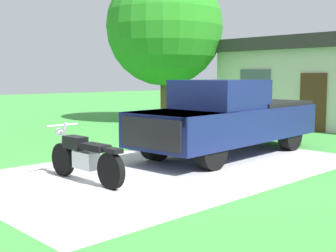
{
  "coord_description": "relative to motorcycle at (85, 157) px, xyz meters",
  "views": [
    {
      "loc": [
        6.78,
        -6.77,
        1.99
      ],
      "look_at": [
        -0.24,
        0.02,
        0.9
      ],
      "focal_mm": 47.9,
      "sensor_mm": 36.0,
      "label": 1
    }
  ],
  "objects": [
    {
      "name": "shade_tree",
      "position": [
        -7.22,
        8.95,
        3.62
      ],
      "size": [
        5.05,
        5.05,
        6.62
      ],
      "color": "brown",
      "rests_on": "ground"
    },
    {
      "name": "ground_plane",
      "position": [
        0.28,
        2.13,
        -0.47
      ],
      "size": [
        80.0,
        80.0,
        0.0
      ],
      "primitive_type": "plane",
      "color": "green"
    },
    {
      "name": "driveway_pad",
      "position": [
        0.28,
        2.13,
        -0.47
      ],
      "size": [
        4.97,
        8.52,
        0.01
      ],
      "primitive_type": "cube",
      "color": "#B3B3B3",
      "rests_on": "ground"
    },
    {
      "name": "motorcycle",
      "position": [
        0.0,
        0.0,
        0.0
      ],
      "size": [
        2.21,
        0.7,
        1.09
      ],
      "color": "black",
      "rests_on": "ground"
    },
    {
      "name": "pickup_truck",
      "position": [
        0.03,
        4.33,
        0.48
      ],
      "size": [
        2.31,
        5.73,
        1.9
      ],
      "color": "black",
      "rests_on": "ground"
    }
  ]
}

